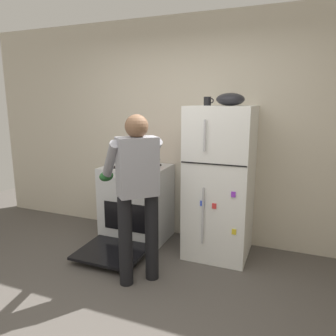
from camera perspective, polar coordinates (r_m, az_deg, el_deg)
The scene contains 9 objects.
ground at distance 2.78m, azimuth -9.81°, elevation -26.41°, with size 8.00×8.00×0.00m, color #4C4742.
kitchen_wall_back at distance 3.98m, azimuth 4.47°, elevation 6.58°, with size 6.00×0.10×2.70m, color beige.
refrigerator at distance 3.59m, azimuth 9.23°, elevation -2.51°, with size 0.68×0.72×1.66m.
stove_range at distance 4.03m, azimuth -5.66°, elevation -6.39°, with size 0.76×1.24×0.94m.
person_cook at distance 2.98m, azimuth -5.63°, elevation -2.91°, with size 0.69×0.72×1.60m.
red_pot at distance 3.80m, azimuth -3.90°, elevation 0.99°, with size 0.35×0.25×0.12m.
coffee_mug at distance 3.57m, azimuth 7.06°, elevation 11.73°, with size 0.11×0.08×0.10m.
pepper_mill at distance 4.22m, azimuth -8.05°, elevation 2.27°, with size 0.05×0.05×0.16m, color brown.
mixing_bowl at distance 3.47m, azimuth 11.04°, elevation 11.90°, with size 0.29×0.29×0.13m, color black.
Camera 1 is at (1.20, -1.83, 1.71)m, focal length 34.25 mm.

